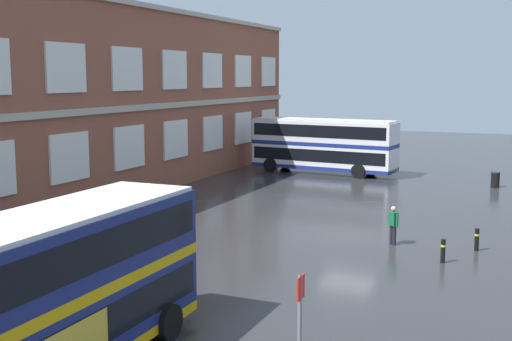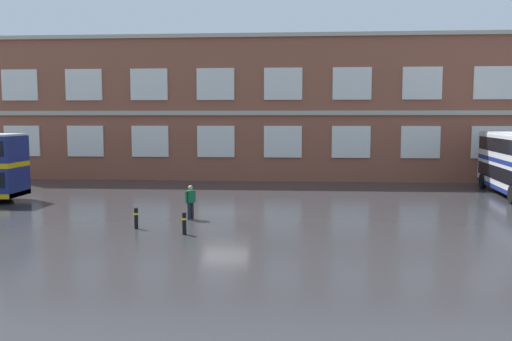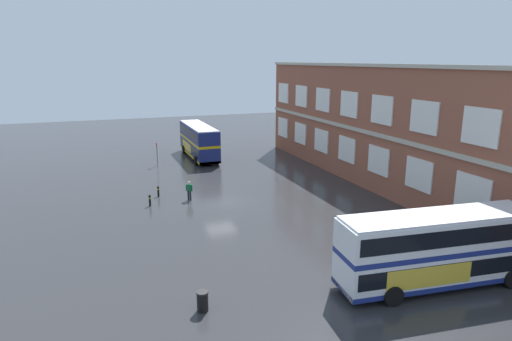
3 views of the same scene
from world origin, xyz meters
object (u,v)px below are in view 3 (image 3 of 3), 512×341
at_px(safety_bollard_west, 150,200).
at_px(safety_bollard_east, 158,191).
at_px(double_decker_middle, 438,248).
at_px(bus_stand_flag, 157,152).
at_px(waiting_passenger, 189,190).
at_px(double_decker_near, 199,141).
at_px(station_litter_bin, 203,301).

bearing_deg(safety_bollard_west, safety_bollard_east, 156.67).
xyz_separation_m(double_decker_middle, safety_bollard_east, (-21.48, -11.74, -1.66)).
bearing_deg(bus_stand_flag, safety_bollard_east, -7.76).
distance_m(waiting_passenger, bus_stand_flag, 14.12).
xyz_separation_m(double_decker_near, double_decker_middle, (36.20, 4.56, 0.00)).
relative_size(double_decker_near, station_litter_bin, 10.69).
xyz_separation_m(station_litter_bin, safety_bollard_west, (-17.18, -0.35, -0.03)).
relative_size(station_litter_bin, safety_bollard_east, 1.08).
height_order(station_litter_bin, safety_bollard_east, station_litter_bin).
bearing_deg(safety_bollard_east, waiting_passenger, 49.70).
distance_m(bus_stand_flag, safety_bollard_east, 12.22).
relative_size(waiting_passenger, bus_stand_flag, 0.63).
distance_m(double_decker_middle, waiting_passenger, 21.62).
bearing_deg(station_litter_bin, safety_bollard_west, -178.83).
bearing_deg(double_decker_middle, bus_stand_flag, -163.24).
relative_size(double_decker_middle, waiting_passenger, 6.59).
height_order(double_decker_near, safety_bollard_west, double_decker_near).
bearing_deg(safety_bollard_east, safety_bollard_west, -23.33).
bearing_deg(safety_bollard_west, double_decker_middle, 33.86).
height_order(double_decker_near, station_litter_bin, double_decker_near).
bearing_deg(station_litter_bin, bus_stand_flag, 175.78).
bearing_deg(safety_bollard_west, waiting_passenger, 96.63).
relative_size(double_decker_near, bus_stand_flag, 4.08).
bearing_deg(safety_bollard_west, bus_stand_flag, 169.48).
height_order(double_decker_near, bus_stand_flag, double_decker_near).
bearing_deg(station_litter_bin, double_decker_middle, 81.43).
height_order(double_decker_middle, safety_bollard_east, double_decker_middle).
bearing_deg(safety_bollard_east, double_decker_near, 153.98).
height_order(waiting_passenger, safety_bollard_east, waiting_passenger).
height_order(double_decker_middle, station_litter_bin, double_decker_middle).
bearing_deg(station_litter_bin, waiting_passenger, 170.05).
bearing_deg(waiting_passenger, double_decker_near, 164.02).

